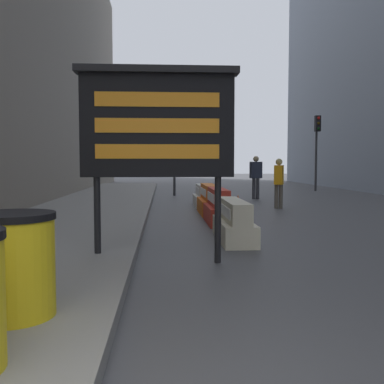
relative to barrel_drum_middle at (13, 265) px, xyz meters
name	(u,v)px	position (x,y,z in m)	size (l,w,h in m)	color
barrel_drum_middle	(13,265)	(0.00, 0.00, 0.00)	(0.75, 0.75, 0.92)	yellow
message_board	(158,124)	(1.25, 2.76, 1.47)	(2.39, 0.36, 2.93)	black
jersey_barrier_cream	(234,223)	(2.71, 4.68, -0.28)	(0.62, 2.03, 0.80)	beige
jersey_barrier_red_striped	(218,208)	(2.71, 7.21, -0.24)	(0.59, 1.93, 0.88)	red
jersey_barrier_orange_near	(209,201)	(2.71, 9.36, -0.25)	(0.61, 2.06, 0.88)	orange
jersey_barrier_white	(203,197)	(2.71, 11.73, -0.29)	(0.59, 1.90, 0.76)	silver
traffic_cone_near	(238,204)	(3.56, 9.28, -0.35)	(0.33, 0.33, 0.58)	black
traffic_light_near_curb	(174,133)	(1.84, 16.78, 2.29)	(0.28, 0.45, 4.03)	#2D2D30
traffic_light_far_side	(317,137)	(9.56, 19.69, 2.29)	(0.28, 0.45, 4.04)	#2D2D30
pedestrian_worker	(256,174)	(5.24, 14.78, 0.44)	(0.51, 0.34, 1.81)	#333338
pedestrian_passerby	(279,179)	(5.17, 10.72, 0.35)	(0.41, 0.50, 1.67)	#514C42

